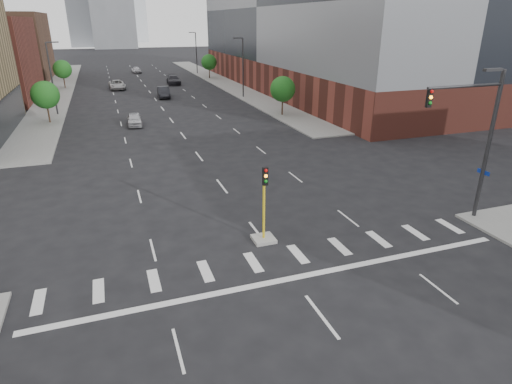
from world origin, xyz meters
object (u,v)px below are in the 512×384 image
mast_arm_signal (480,130)px  car_distant (136,70)px  median_traffic_signal (264,225)px  car_far_left (117,85)px  car_near_left (134,119)px  car_mid_right (164,92)px  car_deep_right (173,80)px

mast_arm_signal → car_distant: bearing=97.9°
median_traffic_signal → mast_arm_signal: bearing=-6.6°
median_traffic_signal → car_far_left: size_ratio=0.77×
car_near_left → car_distant: bearing=88.2°
median_traffic_signal → car_distant: bearing=89.8°
mast_arm_signal → car_mid_right: size_ratio=1.76×
car_near_left → car_mid_right: bearing=75.3°
mast_arm_signal → car_deep_right: 67.11m
car_near_left → car_mid_right: 19.62m
car_deep_right → car_distant: 22.66m
car_far_left → car_distant: car_far_left is taller
median_traffic_signal → car_mid_right: (1.50, 50.31, -0.13)m
car_near_left → car_far_left: car_far_left is taller
mast_arm_signal → car_distant: 89.60m
mast_arm_signal → car_distant: (-12.31, 88.61, -4.92)m
median_traffic_signal → car_distant: (0.30, 87.14, -0.24)m
median_traffic_signal → mast_arm_signal: mast_arm_signal is taller
median_traffic_signal → car_distant: median_traffic_signal is taller
median_traffic_signal → car_deep_right: size_ratio=0.77×
car_mid_right → car_distant: size_ratio=1.20×
mast_arm_signal → car_near_left: size_ratio=2.12×
mast_arm_signal → car_near_left: (-17.09, 33.09, -4.92)m
mast_arm_signal → car_deep_right: size_ratio=1.59×
mast_arm_signal → car_deep_right: bearing=96.1°
median_traffic_signal → car_far_left: (-5.11, 62.15, -0.18)m
mast_arm_signal → car_far_left: bearing=105.6°
car_mid_right → mast_arm_signal: bearing=-74.6°
median_traffic_signal → car_near_left: size_ratio=1.03×
median_traffic_signal → mast_arm_signal: size_ratio=0.48×
car_near_left → car_deep_right: size_ratio=0.75×
car_near_left → car_far_left: 30.53m
car_near_left → car_distant: size_ratio=1.00×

